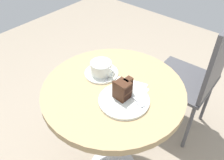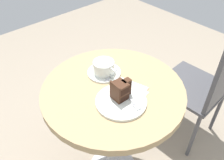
{
  "view_description": "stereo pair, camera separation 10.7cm",
  "coord_description": "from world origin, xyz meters",
  "px_view_note": "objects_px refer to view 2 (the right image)",
  "views": [
    {
      "loc": [
        0.52,
        -0.62,
        1.44
      ],
      "look_at": [
        -0.01,
        0.0,
        0.75
      ],
      "focal_mm": 38.0,
      "sensor_mm": 36.0,
      "label": 1
    },
    {
      "loc": [
        0.6,
        -0.54,
        1.44
      ],
      "look_at": [
        -0.01,
        0.0,
        0.75
      ],
      "focal_mm": 38.0,
      "sensor_mm": 36.0,
      "label": 2
    }
  ],
  "objects_px": {
    "cafe_chair": "(209,81)",
    "teaspoon": "(110,77)",
    "saucer": "(104,72)",
    "coffee_cup": "(104,67)",
    "napkin": "(125,93)",
    "cake_plate": "(121,101)",
    "cake_slice": "(121,90)",
    "fork": "(133,102)"
  },
  "relations": [
    {
      "from": "cake_slice",
      "to": "napkin",
      "type": "bearing_deg",
      "value": 107.33
    },
    {
      "from": "napkin",
      "to": "cafe_chair",
      "type": "bearing_deg",
      "value": 78.18
    },
    {
      "from": "coffee_cup",
      "to": "napkin",
      "type": "height_order",
      "value": "coffee_cup"
    },
    {
      "from": "saucer",
      "to": "teaspoon",
      "type": "xyz_separation_m",
      "value": [
        0.05,
        -0.01,
        0.01
      ]
    },
    {
      "from": "teaspoon",
      "to": "cafe_chair",
      "type": "bearing_deg",
      "value": 138.65
    },
    {
      "from": "saucer",
      "to": "napkin",
      "type": "bearing_deg",
      "value": -8.5
    },
    {
      "from": "saucer",
      "to": "fork",
      "type": "distance_m",
      "value": 0.25
    },
    {
      "from": "saucer",
      "to": "coffee_cup",
      "type": "relative_size",
      "value": 1.2
    },
    {
      "from": "teaspoon",
      "to": "cake_plate",
      "type": "distance_m",
      "value": 0.17
    },
    {
      "from": "saucer",
      "to": "cafe_chair",
      "type": "distance_m",
      "value": 0.66
    },
    {
      "from": "saucer",
      "to": "cake_plate",
      "type": "bearing_deg",
      "value": -20.97
    },
    {
      "from": "saucer",
      "to": "coffee_cup",
      "type": "bearing_deg",
      "value": -39.72
    },
    {
      "from": "cake_slice",
      "to": "cafe_chair",
      "type": "relative_size",
      "value": 0.1
    },
    {
      "from": "coffee_cup",
      "to": "cafe_chair",
      "type": "relative_size",
      "value": 0.15
    },
    {
      "from": "cake_slice",
      "to": "cafe_chair",
      "type": "xyz_separation_m",
      "value": [
        0.11,
        0.63,
        -0.24
      ]
    },
    {
      "from": "napkin",
      "to": "cafe_chair",
      "type": "height_order",
      "value": "cafe_chair"
    },
    {
      "from": "coffee_cup",
      "to": "saucer",
      "type": "bearing_deg",
      "value": 140.28
    },
    {
      "from": "saucer",
      "to": "teaspoon",
      "type": "distance_m",
      "value": 0.05
    },
    {
      "from": "fork",
      "to": "cafe_chair",
      "type": "bearing_deg",
      "value": 100.44
    },
    {
      "from": "saucer",
      "to": "cake_slice",
      "type": "height_order",
      "value": "cake_slice"
    },
    {
      "from": "cafe_chair",
      "to": "cake_plate",
      "type": "bearing_deg",
      "value": -10.88
    },
    {
      "from": "saucer",
      "to": "cafe_chair",
      "type": "xyz_separation_m",
      "value": [
        0.3,
        0.56,
        -0.19
      ]
    },
    {
      "from": "cake_plate",
      "to": "cake_slice",
      "type": "height_order",
      "value": "cake_slice"
    },
    {
      "from": "cake_slice",
      "to": "cafe_chair",
      "type": "distance_m",
      "value": 0.68
    },
    {
      "from": "cafe_chair",
      "to": "cake_slice",
      "type": "bearing_deg",
      "value": -12.48
    },
    {
      "from": "teaspoon",
      "to": "coffee_cup",
      "type": "bearing_deg",
      "value": -111.84
    },
    {
      "from": "teaspoon",
      "to": "fork",
      "type": "height_order",
      "value": "fork"
    },
    {
      "from": "cake_plate",
      "to": "cake_slice",
      "type": "bearing_deg",
      "value": 146.23
    },
    {
      "from": "coffee_cup",
      "to": "napkin",
      "type": "relative_size",
      "value": 0.66
    },
    {
      "from": "napkin",
      "to": "fork",
      "type": "bearing_deg",
      "value": -17.6
    },
    {
      "from": "cake_slice",
      "to": "napkin",
      "type": "xyz_separation_m",
      "value": [
        -0.01,
        0.04,
        -0.05
      ]
    },
    {
      "from": "saucer",
      "to": "teaspoon",
      "type": "bearing_deg",
      "value": -8.06
    },
    {
      "from": "napkin",
      "to": "coffee_cup",
      "type": "bearing_deg",
      "value": 172.74
    },
    {
      "from": "fork",
      "to": "cake_slice",
      "type": "bearing_deg",
      "value": -147.03
    },
    {
      "from": "saucer",
      "to": "cake_plate",
      "type": "relative_size",
      "value": 0.75
    },
    {
      "from": "cake_slice",
      "to": "fork",
      "type": "bearing_deg",
      "value": 17.61
    },
    {
      "from": "cake_plate",
      "to": "fork",
      "type": "distance_m",
      "value": 0.05
    },
    {
      "from": "teaspoon",
      "to": "napkin",
      "type": "relative_size",
      "value": 0.49
    },
    {
      "from": "saucer",
      "to": "napkin",
      "type": "xyz_separation_m",
      "value": [
        0.17,
        -0.03,
        -0.0
      ]
    },
    {
      "from": "cafe_chair",
      "to": "teaspoon",
      "type": "bearing_deg",
      "value": -25.65
    },
    {
      "from": "teaspoon",
      "to": "napkin",
      "type": "height_order",
      "value": "teaspoon"
    },
    {
      "from": "coffee_cup",
      "to": "fork",
      "type": "xyz_separation_m",
      "value": [
        0.24,
        -0.04,
        -0.03
      ]
    }
  ]
}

